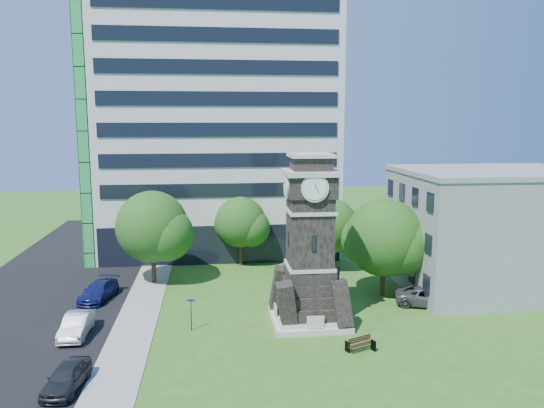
{
  "coord_description": "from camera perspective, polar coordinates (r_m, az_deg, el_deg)",
  "views": [
    {
      "loc": [
        -3.82,
        -34.26,
        14.46
      ],
      "look_at": [
        0.97,
        7.92,
        7.79
      ],
      "focal_mm": 35.0,
      "sensor_mm": 36.0,
      "label": 1
    }
  ],
  "objects": [
    {
      "name": "clock_tower",
      "position": [
        38.02,
        4.07,
        -5.06
      ],
      "size": [
        5.4,
        5.4,
        12.22
      ],
      "color": "beige",
      "rests_on": "ground"
    },
    {
      "name": "office_tall",
      "position": [
        60.1,
        -5.95,
        8.66
      ],
      "size": [
        26.2,
        15.11,
        28.6
      ],
      "color": "silver",
      "rests_on": "ground"
    },
    {
      "name": "car_street_mid",
      "position": [
        39.22,
        -20.27,
        -12.12
      ],
      "size": [
        1.63,
        4.54,
        1.49
      ],
      "primitive_type": "imported",
      "rotation": [
        0.0,
        0.0,
        -0.01
      ],
      "color": "#A4A7AC",
      "rests_on": "ground"
    },
    {
      "name": "car_street_north",
      "position": [
        46.1,
        -18.15,
        -8.88
      ],
      "size": [
        3.01,
        5.23,
        1.43
      ],
      "primitive_type": "imported",
      "rotation": [
        0.0,
        0.0,
        -0.22
      ],
      "color": "#131853",
      "rests_on": "ground"
    },
    {
      "name": "sidewalk",
      "position": [
        42.21,
        -14.08,
        -11.34
      ],
      "size": [
        3.0,
        70.0,
        0.06
      ],
      "primitive_type": "cube",
      "color": "gray",
      "rests_on": "ground"
    },
    {
      "name": "street_sign",
      "position": [
        37.81,
        -8.7,
        -11.28
      ],
      "size": [
        0.56,
        0.06,
        2.34
      ],
      "rotation": [
        0.0,
        0.0,
        -0.1
      ],
      "color": "black",
      "rests_on": "ground"
    },
    {
      "name": "street",
      "position": [
        44.17,
        -25.28,
        -11.05
      ],
      "size": [
        14.0,
        80.0,
        0.02
      ],
      "primitive_type": "cube",
      "color": "black",
      "rests_on": "ground"
    },
    {
      "name": "tree_nw",
      "position": [
        48.35,
        -12.65,
        -2.63
      ],
      "size": [
        7.06,
        6.41,
        8.37
      ],
      "rotation": [
        0.0,
        0.0,
        -0.08
      ],
      "color": "#332114",
      "rests_on": "ground"
    },
    {
      "name": "car_street_south",
      "position": [
        32.24,
        -21.22,
        -16.96
      ],
      "size": [
        2.21,
        4.32,
        1.41
      ],
      "primitive_type": "imported",
      "rotation": [
        0.0,
        0.0,
        -0.14
      ],
      "color": "black",
      "rests_on": "ground"
    },
    {
      "name": "tree_nc",
      "position": [
        53.24,
        -3.33,
        -2.13
      ],
      "size": [
        5.6,
        5.09,
        6.98
      ],
      "rotation": [
        0.0,
        0.0,
        0.08
      ],
      "color": "#332114",
      "rests_on": "ground"
    },
    {
      "name": "car_east_lot",
      "position": [
        44.17,
        16.59,
        -9.56
      ],
      "size": [
        5.79,
        4.13,
        1.47
      ],
      "primitive_type": "imported",
      "rotation": [
        0.0,
        0.0,
        1.21
      ],
      "color": "#48494D",
      "rests_on": "ground"
    },
    {
      "name": "tree_east",
      "position": [
        44.75,
        12.06,
        -3.81
      ],
      "size": [
        7.05,
        6.41,
        8.15
      ],
      "rotation": [
        0.0,
        0.0,
        0.05
      ],
      "color": "#332114",
      "rests_on": "ground"
    },
    {
      "name": "tree_ne",
      "position": [
        51.7,
        6.33,
        -2.51
      ],
      "size": [
        5.89,
        5.36,
        7.11
      ],
      "rotation": [
        0.0,
        0.0,
        0.05
      ],
      "color": "#332114",
      "rests_on": "ground"
    },
    {
      "name": "park_bench",
      "position": [
        35.17,
        9.46,
        -14.6
      ],
      "size": [
        1.79,
        0.48,
        0.92
      ],
      "rotation": [
        0.0,
        0.0,
        0.43
      ],
      "color": "black",
      "rests_on": "ground"
    },
    {
      "name": "ground",
      "position": [
        37.38,
        -0.11,
        -13.83
      ],
      "size": [
        160.0,
        160.0,
        0.0
      ],
      "primitive_type": "plane",
      "color": "#305F1B",
      "rests_on": "ground"
    },
    {
      "name": "office_low",
      "position": [
        49.37,
        22.5,
        -2.56
      ],
      "size": [
        15.2,
        12.2,
        10.4
      ],
      "color": "gray",
      "rests_on": "ground"
    }
  ]
}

